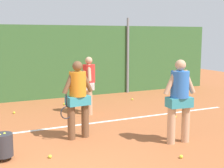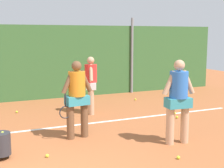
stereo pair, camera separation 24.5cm
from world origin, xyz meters
TOP-DOWN VIEW (x-y plane):
  - ground_plane at (0.00, 2.07)m, footprint 27.67×27.67m
  - fence_post_right at (5.09, 6.87)m, footprint 0.10×0.10m
  - court_baseline_paint at (0.00, 3.28)m, footprint 12.90×0.10m
  - player_foreground_near at (3.22, 1.09)m, footprint 0.75×0.38m
  - player_midcourt at (1.39, 2.29)m, footprint 0.79×0.37m
  - player_backcourt_far at (2.44, 4.30)m, footprint 0.42×0.67m
  - ball_hopper at (-0.28, 1.68)m, footprint 0.36×0.36m
  - tennis_ball_0 at (0.52, 1.40)m, footprint 0.07×0.07m
  - tennis_ball_3 at (0.44, 5.20)m, footprint 0.07×0.07m
  - tennis_ball_5 at (4.51, 5.43)m, footprint 0.07×0.07m
  - tennis_ball_7 at (4.41, 2.80)m, footprint 0.07×0.07m
  - tennis_ball_10 at (2.11, 5.70)m, footprint 0.07×0.07m
  - tennis_ball_11 at (4.63, 3.22)m, footprint 0.07×0.07m
  - tennis_ball_12 at (2.73, 0.34)m, footprint 0.07×0.07m

SIDE VIEW (x-z plane):
  - ground_plane at x=0.00m, z-range 0.00..0.00m
  - court_baseline_paint at x=0.00m, z-range 0.00..0.01m
  - tennis_ball_0 at x=0.52m, z-range 0.00..0.07m
  - tennis_ball_3 at x=0.44m, z-range 0.00..0.07m
  - tennis_ball_5 at x=4.51m, z-range 0.00..0.07m
  - tennis_ball_7 at x=4.41m, z-range 0.00..0.07m
  - tennis_ball_10 at x=2.11m, z-range 0.00..0.07m
  - tennis_ball_11 at x=4.63m, z-range 0.00..0.07m
  - tennis_ball_12 at x=2.73m, z-range 0.00..0.07m
  - ball_hopper at x=-0.28m, z-range 0.03..0.55m
  - player_backcourt_far at x=2.44m, z-range 0.10..1.76m
  - player_midcourt at x=1.39m, z-range 0.10..1.83m
  - player_foreground_near at x=3.22m, z-range 0.11..1.89m
  - fence_post_right at x=5.09m, z-range 0.00..2.93m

